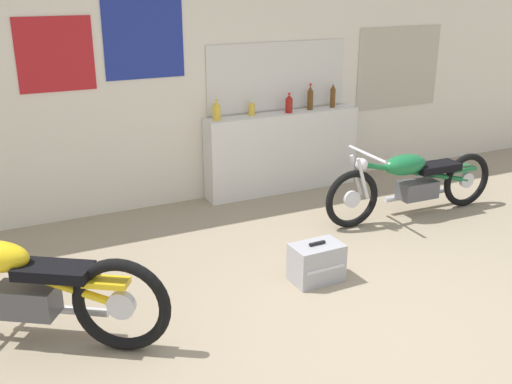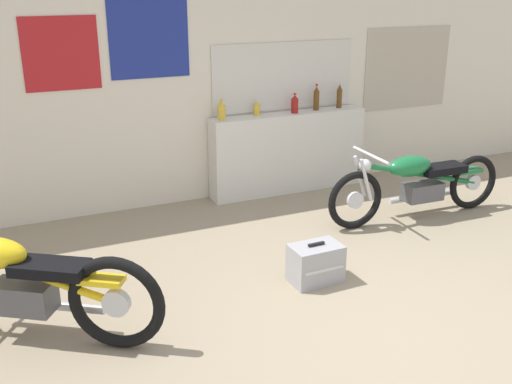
% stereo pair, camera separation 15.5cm
% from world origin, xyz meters
% --- Properties ---
extents(ground_plane, '(24.00, 24.00, 0.00)m').
position_xyz_m(ground_plane, '(0.00, 0.00, 0.00)').
color(ground_plane, gray).
extents(wall_back, '(10.00, 0.07, 2.80)m').
position_xyz_m(wall_back, '(0.03, 3.23, 1.40)').
color(wall_back, beige).
rests_on(wall_back, ground_plane).
extents(sill_counter, '(1.91, 0.28, 0.95)m').
position_xyz_m(sill_counter, '(0.80, 3.05, 0.47)').
color(sill_counter, silver).
rests_on(sill_counter, ground_plane).
extents(bottle_leftmost, '(0.09, 0.09, 0.23)m').
position_xyz_m(bottle_leftmost, '(-0.04, 3.05, 1.05)').
color(bottle_leftmost, gold).
rests_on(bottle_leftmost, sill_counter).
extents(bottle_left_center, '(0.07, 0.07, 0.18)m').
position_xyz_m(bottle_left_center, '(0.41, 3.09, 1.03)').
color(bottle_left_center, gold).
rests_on(bottle_left_center, sill_counter).
extents(bottle_center, '(0.08, 0.08, 0.23)m').
position_xyz_m(bottle_center, '(0.86, 3.03, 1.05)').
color(bottle_center, maroon).
rests_on(bottle_center, sill_counter).
extents(bottle_right_center, '(0.07, 0.07, 0.31)m').
position_xyz_m(bottle_right_center, '(1.17, 3.08, 1.09)').
color(bottle_right_center, '#5B3814').
rests_on(bottle_right_center, sill_counter).
extents(bottle_rightmost, '(0.06, 0.06, 0.31)m').
position_xyz_m(bottle_rightmost, '(1.48, 3.07, 1.09)').
color(bottle_rightmost, '#5B3814').
rests_on(bottle_rightmost, sill_counter).
extents(motorcycle_yellow, '(1.89, 1.29, 0.88)m').
position_xyz_m(motorcycle_yellow, '(-2.38, 1.03, 0.43)').
color(motorcycle_yellow, black).
rests_on(motorcycle_yellow, ground_plane).
extents(motorcycle_green, '(2.11, 0.64, 0.78)m').
position_xyz_m(motorcycle_green, '(1.64, 1.71, 0.40)').
color(motorcycle_green, black).
rests_on(motorcycle_green, ground_plane).
extents(hard_case_silver, '(0.44, 0.29, 0.35)m').
position_xyz_m(hard_case_silver, '(-0.03, 0.89, 0.17)').
color(hard_case_silver, '#9E9EA3').
rests_on(hard_case_silver, ground_plane).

